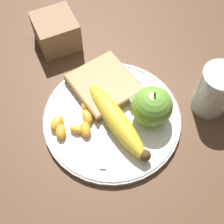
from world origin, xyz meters
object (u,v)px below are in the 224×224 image
(plate, at_px, (112,118))
(condiment_caddy, at_px, (56,32))
(juice_glass, at_px, (214,92))
(apple, at_px, (152,107))
(fork, at_px, (104,120))
(bread_slice, at_px, (104,85))
(jam_packet, at_px, (135,95))
(banana, at_px, (119,120))

(plate, distance_m, condiment_caddy, 0.23)
(juice_glass, height_order, apple, juice_glass)
(plate, bearing_deg, condiment_caddy, 6.67)
(apple, relative_size, fork, 0.54)
(juice_glass, distance_m, bread_slice, 0.21)
(plate, height_order, apple, apple)
(apple, xyz_separation_m, fork, (0.03, 0.08, -0.04))
(juice_glass, xyz_separation_m, jam_packet, (0.07, 0.13, -0.02))
(plate, xyz_separation_m, condiment_caddy, (0.23, 0.03, 0.03))
(banana, relative_size, fork, 1.19)
(apple, xyz_separation_m, condiment_caddy, (0.26, 0.09, -0.02))
(plate, height_order, banana, banana)
(juice_glass, relative_size, condiment_caddy, 1.19)
(juice_glass, distance_m, condiment_caddy, 0.35)
(plate, distance_m, fork, 0.02)
(banana, relative_size, jam_packet, 4.16)
(fork, height_order, jam_packet, jam_packet)
(condiment_caddy, bearing_deg, banana, -172.82)
(juice_glass, relative_size, banana, 0.55)
(plate, height_order, jam_packet, jam_packet)
(plate, bearing_deg, fork, 89.47)
(plate, xyz_separation_m, jam_packet, (0.02, -0.06, 0.01))
(fork, xyz_separation_m, condiment_caddy, (0.23, 0.01, 0.02))
(juice_glass, height_order, banana, juice_glass)
(fork, relative_size, jam_packet, 3.49)
(juice_glass, distance_m, apple, 0.12)
(apple, height_order, jam_packet, apple)
(plate, xyz_separation_m, juice_glass, (-0.05, -0.19, 0.04))
(bread_slice, bearing_deg, jam_packet, -135.72)
(plate, bearing_deg, bread_slice, -11.26)
(plate, bearing_deg, banana, -167.12)
(plate, distance_m, bread_slice, 0.07)
(bread_slice, xyz_separation_m, condiment_caddy, (0.16, 0.04, 0.01))
(banana, bearing_deg, jam_packet, -52.89)
(banana, bearing_deg, condiment_caddy, 7.18)
(plate, distance_m, juice_glass, 0.20)
(juice_glass, height_order, fork, juice_glass)
(plate, relative_size, apple, 3.12)
(fork, bearing_deg, juice_glass, -78.33)
(apple, bearing_deg, fork, 70.69)
(plate, bearing_deg, jam_packet, -70.64)
(banana, height_order, bread_slice, banana)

